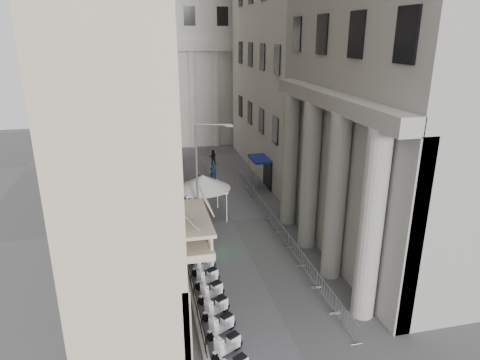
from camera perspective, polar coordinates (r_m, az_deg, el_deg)
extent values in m
cube|color=silver|center=(59.52, -7.31, 19.74)|extent=(22.00, 10.00, 30.00)
cylinder|color=white|center=(32.77, -6.98, -4.30)|extent=(0.06, 0.06, 2.40)
cylinder|color=white|center=(33.18, -1.72, -3.86)|extent=(0.06, 0.06, 2.40)
cylinder|color=white|center=(35.59, -7.52, -2.39)|extent=(0.06, 0.06, 2.40)
cylinder|color=white|center=(35.96, -2.67, -2.01)|extent=(0.06, 0.06, 2.40)
cube|color=silver|center=(33.89, -4.78, -1.14)|extent=(3.27, 3.27, 0.13)
cone|color=silver|center=(33.70, -4.81, -0.27)|extent=(4.37, 4.37, 1.09)
cylinder|color=gray|center=(30.73, -5.74, -0.10)|extent=(0.16, 0.16, 8.15)
cylinder|color=gray|center=(29.53, -3.63, 7.37)|extent=(2.40, 0.71, 0.12)
cube|color=gray|center=(29.47, -1.43, 7.28)|extent=(0.55, 0.34, 0.15)
cube|color=black|center=(29.02, -4.05, -7.87)|extent=(0.54, 0.97, 1.98)
cube|color=#19E54C|center=(28.90, -3.75, -7.49)|extent=(0.24, 0.69, 1.10)
imported|color=#0C1733|center=(42.95, -3.59, 1.07)|extent=(0.69, 0.48, 1.78)
imported|color=black|center=(48.39, -3.65, 3.07)|extent=(0.88, 0.72, 1.67)
imported|color=black|center=(40.19, -5.64, -0.35)|extent=(0.88, 0.64, 1.66)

